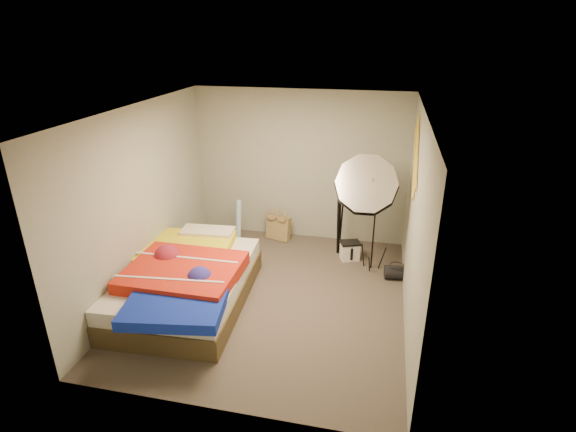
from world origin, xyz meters
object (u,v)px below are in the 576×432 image
(duffel_bag, at_px, (396,272))
(bed, at_px, (186,281))
(tote_bag, at_px, (278,228))
(photo_umbrella, at_px, (366,186))
(camera_case, at_px, (350,251))
(wrapping_roll, at_px, (239,222))
(camera_tripod, at_px, (340,214))

(duffel_bag, distance_m, bed, 2.97)
(tote_bag, relative_size, photo_umbrella, 0.22)
(duffel_bag, xyz_separation_m, bed, (-2.70, -1.21, 0.22))
(camera_case, relative_size, bed, 0.11)
(duffel_bag, bearing_deg, camera_case, 141.19)
(camera_case, bearing_deg, wrapping_roll, 152.76)
(duffel_bag, bearing_deg, wrapping_roll, 159.38)
(camera_case, height_order, camera_tripod, camera_tripod)
(photo_umbrella, bearing_deg, wrapping_roll, 165.81)
(camera_case, bearing_deg, duffel_bag, -53.42)
(duffel_bag, distance_m, camera_tripod, 1.25)
(bed, distance_m, camera_tripod, 2.59)
(bed, xyz_separation_m, camera_tripod, (1.79, 1.84, 0.35))
(tote_bag, height_order, wrapping_roll, wrapping_roll)
(bed, relative_size, photo_umbrella, 1.31)
(duffel_bag, height_order, photo_umbrella, photo_umbrella)
(tote_bag, bearing_deg, camera_case, -6.01)
(camera_case, height_order, duffel_bag, camera_case)
(tote_bag, xyz_separation_m, camera_tripod, (1.06, -0.30, 0.46))
(camera_case, bearing_deg, tote_bag, 138.02)
(wrapping_roll, distance_m, camera_tripod, 1.71)
(bed, relative_size, camera_tripod, 2.08)
(wrapping_roll, relative_size, camera_tripod, 0.64)
(tote_bag, relative_size, camera_tripod, 0.36)
(photo_umbrella, bearing_deg, tote_bag, 151.11)
(tote_bag, bearing_deg, wrapping_roll, -140.71)
(bed, height_order, photo_umbrella, photo_umbrella)
(tote_bag, distance_m, photo_umbrella, 2.01)
(tote_bag, relative_size, wrapping_roll, 0.56)
(camera_case, bearing_deg, camera_tripod, 116.93)
(wrapping_roll, bearing_deg, bed, -93.32)
(tote_bag, bearing_deg, duffel_bag, -10.39)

